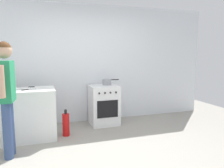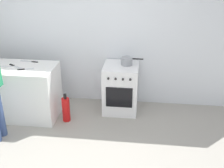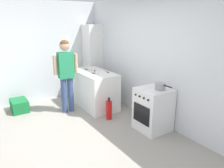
# 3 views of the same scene
# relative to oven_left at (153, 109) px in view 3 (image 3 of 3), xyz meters

# --- Properties ---
(ground_plane) EXTENTS (8.00, 8.00, 0.00)m
(ground_plane) POSITION_rel_oven_left_xyz_m (-0.35, -1.58, -0.43)
(ground_plane) COLOR gray
(back_wall) EXTENTS (6.00, 0.10, 2.60)m
(back_wall) POSITION_rel_oven_left_xyz_m (-0.35, 0.37, 0.87)
(back_wall) COLOR silver
(back_wall) RESTS_ON ground
(side_wall_left) EXTENTS (0.10, 3.10, 2.60)m
(side_wall_left) POSITION_rel_oven_left_xyz_m (-2.95, -1.18, 0.87)
(side_wall_left) COLOR silver
(side_wall_left) RESTS_ON ground
(counter_unit) EXTENTS (1.30, 0.70, 0.90)m
(counter_unit) POSITION_rel_oven_left_xyz_m (-1.70, -0.38, 0.02)
(counter_unit) COLOR white
(counter_unit) RESTS_ON ground
(oven_left) EXTENTS (0.59, 0.62, 0.85)m
(oven_left) POSITION_rel_oven_left_xyz_m (0.00, 0.00, 0.00)
(oven_left) COLOR white
(oven_left) RESTS_ON ground
(pot) EXTENTS (0.38, 0.20, 0.13)m
(pot) POSITION_rel_oven_left_xyz_m (0.09, 0.05, 0.49)
(pot) COLOR gray
(pot) RESTS_ON oven_left
(knife_utility) EXTENTS (0.25, 0.12, 0.01)m
(knife_utility) POSITION_rel_oven_left_xyz_m (-1.49, -0.46, 0.48)
(knife_utility) COLOR silver
(knife_utility) RESTS_ON counter_unit
(knife_bread) EXTENTS (0.35, 0.08, 0.01)m
(knife_bread) POSITION_rel_oven_left_xyz_m (-1.94, -0.40, 0.48)
(knife_bread) COLOR silver
(knife_bread) RESTS_ON counter_unit
(knife_carving) EXTENTS (0.33, 0.08, 0.01)m
(knife_carving) POSITION_rel_oven_left_xyz_m (-1.55, -0.13, 0.48)
(knife_carving) COLOR silver
(knife_carving) RESTS_ON counter_unit
(knife_chef) EXTENTS (0.28, 0.19, 0.01)m
(knife_chef) POSITION_rel_oven_left_xyz_m (-1.70, -0.37, 0.48)
(knife_chef) COLOR silver
(knife_chef) RESTS_ON counter_unit
(person) EXTENTS (0.23, 0.57, 1.69)m
(person) POSITION_rel_oven_left_xyz_m (-1.76, -1.07, 0.60)
(person) COLOR #384C7A
(person) RESTS_ON ground
(fire_extinguisher) EXTENTS (0.13, 0.13, 0.50)m
(fire_extinguisher) POSITION_rel_oven_left_xyz_m (-0.87, -0.48, -0.21)
(fire_extinguisher) COLOR red
(fire_extinguisher) RESTS_ON ground
(recycling_crate_lower) EXTENTS (0.52, 0.36, 0.28)m
(recycling_crate_lower) POSITION_rel_oven_left_xyz_m (-2.43, -2.04, -0.29)
(recycling_crate_lower) COLOR #197238
(recycling_crate_lower) RESTS_ON ground
(larder_cabinet) EXTENTS (0.48, 0.44, 2.00)m
(larder_cabinet) POSITION_rel_oven_left_xyz_m (-2.65, 0.10, 0.57)
(larder_cabinet) COLOR white
(larder_cabinet) RESTS_ON ground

